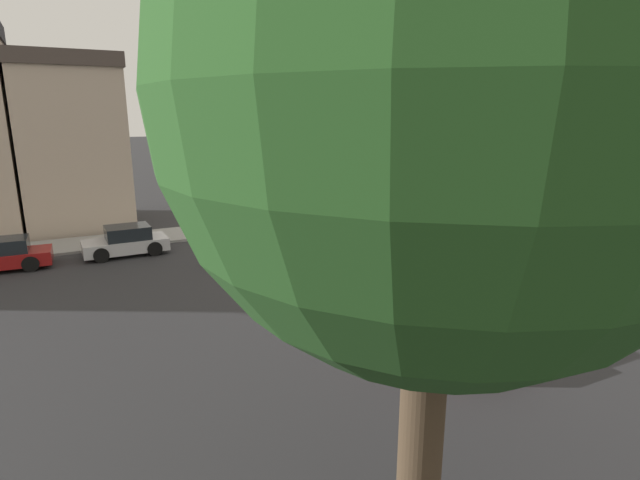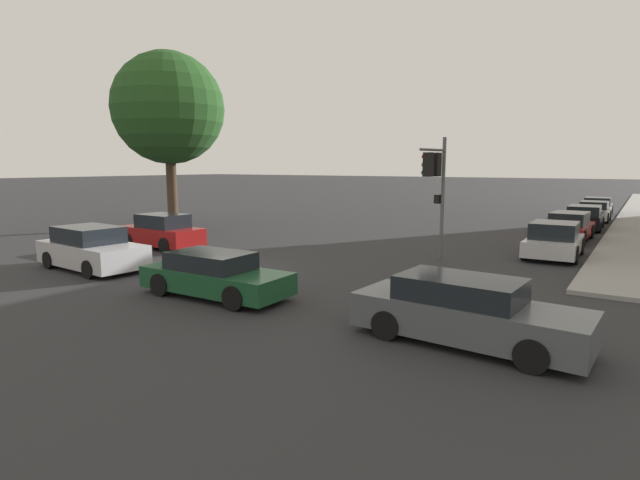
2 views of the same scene
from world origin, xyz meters
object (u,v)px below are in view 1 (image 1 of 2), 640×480
object	(u,v)px
crossing_car_1	(407,247)
parked_car_0	(126,241)
crossing_car_0	(443,325)
crossing_car_3	(507,285)
street_tree	(440,95)
crossing_car_2	(333,219)
traffic_signal	(211,196)

from	to	relation	value
crossing_car_1	parked_car_0	world-z (taller)	parked_car_0
crossing_car_0	crossing_car_1	distance (m)	9.51
crossing_car_3	parked_car_0	size ratio (longest dim) A/B	1.13
street_tree	parked_car_0	xyz separation A→B (m)	(21.25, 1.45, -6.38)
crossing_car_1	crossing_car_2	xyz separation A→B (m)	(7.16, 0.16, 0.06)
crossing_car_1	street_tree	bearing A→B (deg)	141.85
street_tree	crossing_car_3	distance (m)	14.30
parked_car_0	crossing_car_3	bearing A→B (deg)	129.40
crossing_car_2	crossing_car_3	size ratio (longest dim) A/B	1.06
crossing_car_0	traffic_signal	bearing A→B (deg)	-160.47
crossing_car_3	parked_car_0	world-z (taller)	crossing_car_3
street_tree	crossing_car_1	size ratio (longest dim) A/B	2.31
crossing_car_0	crossing_car_2	xyz separation A→B (m)	(15.36, -4.65, -0.05)
crossing_car_1	parked_car_0	distance (m)	13.92
traffic_signal	crossing_car_0	world-z (taller)	traffic_signal
street_tree	crossing_car_3	size ratio (longest dim) A/B	2.28
traffic_signal	crossing_car_1	size ratio (longest dim) A/B	1.06
parked_car_0	crossing_car_1	bearing A→B (deg)	148.03
street_tree	crossing_car_2	distance (m)	24.57
street_tree	traffic_signal	bearing A→B (deg)	-6.29
crossing_car_0	parked_car_0	distance (m)	16.88
crossing_car_0	parked_car_0	world-z (taller)	crossing_car_0
traffic_signal	parked_car_0	distance (m)	5.74
street_tree	crossing_car_2	xyz separation A→B (m)	(21.33, -10.37, -6.39)
crossing_car_2	parked_car_0	size ratio (longest dim) A/B	1.21
street_tree	crossing_car_2	bearing A→B (deg)	-25.93
crossing_car_0	crossing_car_1	world-z (taller)	crossing_car_0
crossing_car_1	crossing_car_3	size ratio (longest dim) A/B	0.99
crossing_car_1	parked_car_0	size ratio (longest dim) A/B	1.12
crossing_car_0	crossing_car_3	world-z (taller)	crossing_car_0
traffic_signal	crossing_car_3	world-z (taller)	traffic_signal
traffic_signal	crossing_car_1	world-z (taller)	traffic_signal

